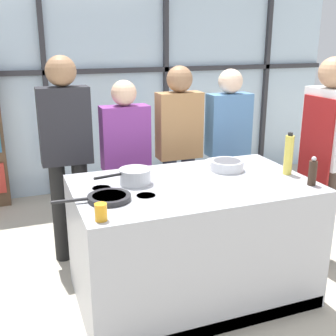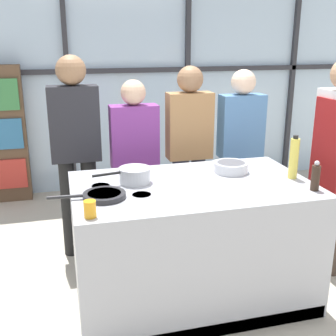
{
  "view_description": "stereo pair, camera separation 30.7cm",
  "coord_description": "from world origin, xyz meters",
  "px_view_note": "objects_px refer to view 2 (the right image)",
  "views": [
    {
      "loc": [
        -1.19,
        -2.65,
        1.94
      ],
      "look_at": [
        -0.16,
        0.1,
        1.03
      ],
      "focal_mm": 45.0,
      "sensor_mm": 36.0,
      "label": 1
    },
    {
      "loc": [
        -0.9,
        -2.74,
        1.94
      ],
      "look_at": [
        -0.16,
        0.1,
        1.03
      ],
      "focal_mm": 45.0,
      "sensor_mm": 36.0,
      "label": 2
    }
  ],
  "objects_px": {
    "chef": "(336,154)",
    "saucepan": "(134,175)",
    "juice_glass_near": "(90,209)",
    "spectator_center_right": "(189,145)",
    "mixing_bowl": "(231,167)",
    "pepper_grinder": "(316,177)",
    "spectator_center_left": "(135,156)",
    "frying_pan": "(103,195)",
    "white_plate": "(226,163)",
    "spectator_far_left": "(76,144)",
    "oil_bottle": "(294,158)",
    "spectator_far_right": "(240,144)"
  },
  "relations": [
    {
      "from": "saucepan",
      "to": "white_plate",
      "type": "height_order",
      "value": "saucepan"
    },
    {
      "from": "mixing_bowl",
      "to": "pepper_grinder",
      "type": "relative_size",
      "value": 1.25
    },
    {
      "from": "spectator_center_left",
      "to": "mixing_bowl",
      "type": "xyz_separation_m",
      "value": [
        0.63,
        -0.73,
        0.07
      ]
    },
    {
      "from": "white_plate",
      "to": "juice_glass_near",
      "type": "bearing_deg",
      "value": -145.72
    },
    {
      "from": "spectator_center_left",
      "to": "mixing_bowl",
      "type": "distance_m",
      "value": 0.97
    },
    {
      "from": "saucepan",
      "to": "juice_glass_near",
      "type": "distance_m",
      "value": 0.65
    },
    {
      "from": "spectator_far_left",
      "to": "juice_glass_near",
      "type": "relative_size",
      "value": 17.52
    },
    {
      "from": "pepper_grinder",
      "to": "mixing_bowl",
      "type": "bearing_deg",
      "value": 127.21
    },
    {
      "from": "mixing_bowl",
      "to": "juice_glass_near",
      "type": "distance_m",
      "value": 1.29
    },
    {
      "from": "white_plate",
      "to": "juice_glass_near",
      "type": "xyz_separation_m",
      "value": [
        -1.19,
        -0.81,
        0.04
      ]
    },
    {
      "from": "white_plate",
      "to": "pepper_grinder",
      "type": "xyz_separation_m",
      "value": [
        0.35,
        -0.73,
        0.09
      ]
    },
    {
      "from": "oil_bottle",
      "to": "mixing_bowl",
      "type": "bearing_deg",
      "value": 147.13
    },
    {
      "from": "chef",
      "to": "white_plate",
      "type": "relative_size",
      "value": 7.16
    },
    {
      "from": "spectator_center_left",
      "to": "spectator_far_right",
      "type": "relative_size",
      "value": 0.96
    },
    {
      "from": "spectator_center_right",
      "to": "saucepan",
      "type": "xyz_separation_m",
      "value": [
        -0.66,
        -0.79,
        0.01
      ]
    },
    {
      "from": "chef",
      "to": "spectator_far_right",
      "type": "xyz_separation_m",
      "value": [
        -0.48,
        0.81,
        -0.08
      ]
    },
    {
      "from": "frying_pan",
      "to": "pepper_grinder",
      "type": "distance_m",
      "value": 1.45
    },
    {
      "from": "frying_pan",
      "to": "mixing_bowl",
      "type": "height_order",
      "value": "mixing_bowl"
    },
    {
      "from": "spectator_center_right",
      "to": "saucepan",
      "type": "bearing_deg",
      "value": 50.05
    },
    {
      "from": "spectator_center_right",
      "to": "frying_pan",
      "type": "relative_size",
      "value": 3.33
    },
    {
      "from": "oil_bottle",
      "to": "pepper_grinder",
      "type": "distance_m",
      "value": 0.28
    },
    {
      "from": "white_plate",
      "to": "frying_pan",
      "type": "bearing_deg",
      "value": -154.53
    },
    {
      "from": "juice_glass_near",
      "to": "spectator_center_right",
      "type": "bearing_deg",
      "value": 52.48
    },
    {
      "from": "chef",
      "to": "frying_pan",
      "type": "xyz_separation_m",
      "value": [
        -1.92,
        -0.23,
        -0.08
      ]
    },
    {
      "from": "pepper_grinder",
      "to": "saucepan",
      "type": "bearing_deg",
      "value": 158.3
    },
    {
      "from": "spectator_center_right",
      "to": "oil_bottle",
      "type": "bearing_deg",
      "value": 117.19
    },
    {
      "from": "white_plate",
      "to": "saucepan",
      "type": "bearing_deg",
      "value": -162.14
    },
    {
      "from": "chef",
      "to": "spectator_center_left",
      "type": "height_order",
      "value": "chef"
    },
    {
      "from": "juice_glass_near",
      "to": "mixing_bowl",
      "type": "bearing_deg",
      "value": 27.88
    },
    {
      "from": "frying_pan",
      "to": "oil_bottle",
      "type": "bearing_deg",
      "value": 2.23
    },
    {
      "from": "spectator_far_left",
      "to": "spectator_center_left",
      "type": "xyz_separation_m",
      "value": [
        0.52,
        -0.0,
        -0.14
      ]
    },
    {
      "from": "chef",
      "to": "white_plate",
      "type": "distance_m",
      "value": 0.89
    },
    {
      "from": "oil_bottle",
      "to": "pepper_grinder",
      "type": "height_order",
      "value": "oil_bottle"
    },
    {
      "from": "chef",
      "to": "saucepan",
      "type": "relative_size",
      "value": 4.21
    },
    {
      "from": "mixing_bowl",
      "to": "oil_bottle",
      "type": "distance_m",
      "value": 0.48
    },
    {
      "from": "frying_pan",
      "to": "oil_bottle",
      "type": "distance_m",
      "value": 1.43
    },
    {
      "from": "spectator_center_left",
      "to": "frying_pan",
      "type": "xyz_separation_m",
      "value": [
        -0.4,
        -1.04,
        0.05
      ]
    },
    {
      "from": "pepper_grinder",
      "to": "spectator_far_right",
      "type": "bearing_deg",
      "value": 89.84
    },
    {
      "from": "chef",
      "to": "juice_glass_near",
      "type": "distance_m",
      "value": 2.09
    },
    {
      "from": "spectator_far_left",
      "to": "white_plate",
      "type": "height_order",
      "value": "spectator_far_left"
    },
    {
      "from": "spectator_far_right",
      "to": "juice_glass_near",
      "type": "height_order",
      "value": "spectator_far_right"
    },
    {
      "from": "oil_bottle",
      "to": "spectator_center_right",
      "type": "bearing_deg",
      "value": 117.19
    },
    {
      "from": "mixing_bowl",
      "to": "oil_bottle",
      "type": "height_order",
      "value": "oil_bottle"
    },
    {
      "from": "mixing_bowl",
      "to": "white_plate",
      "type": "bearing_deg",
      "value": 76.92
    },
    {
      "from": "spectator_center_left",
      "to": "white_plate",
      "type": "xyz_separation_m",
      "value": [
        0.68,
        -0.52,
        0.03
      ]
    },
    {
      "from": "saucepan",
      "to": "pepper_grinder",
      "type": "height_order",
      "value": "pepper_grinder"
    },
    {
      "from": "spectator_center_right",
      "to": "saucepan",
      "type": "distance_m",
      "value": 1.03
    },
    {
      "from": "chef",
      "to": "spectator_far_left",
      "type": "distance_m",
      "value": 2.19
    },
    {
      "from": "frying_pan",
      "to": "white_plate",
      "type": "xyz_separation_m",
      "value": [
        1.08,
        0.51,
        -0.01
      ]
    },
    {
      "from": "chef",
      "to": "spectator_center_right",
      "type": "distance_m",
      "value": 1.29
    }
  ]
}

